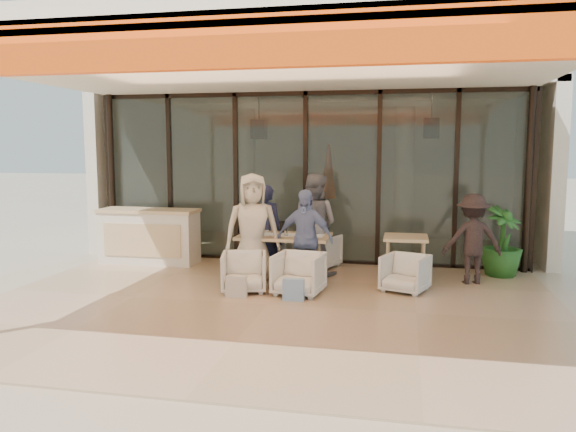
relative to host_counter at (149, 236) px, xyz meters
name	(u,v)px	position (x,y,z in m)	size (l,w,h in m)	color
ground	(268,306)	(2.84, -2.30, -0.53)	(70.00, 70.00, 0.00)	#C6B293
terrace_floor	(268,306)	(2.84, -2.30, -0.53)	(8.00, 6.00, 0.01)	tan
terrace_structure	(262,62)	(2.84, -2.56, 2.72)	(8.00, 6.00, 3.40)	silver
glass_storefront	(306,179)	(2.84, 0.70, 1.07)	(8.08, 0.10, 3.20)	#9EADA3
interior_block	(324,145)	(2.85, 3.02, 1.70)	(9.05, 3.62, 3.52)	silver
host_counter	(149,236)	(0.00, 0.00, 0.00)	(1.85, 0.65, 1.04)	silver
dining_table	(284,238)	(2.72, -0.67, 0.16)	(1.50, 0.90, 0.93)	#D9B584
chair_far_left	(273,248)	(2.31, 0.27, -0.20)	(0.65, 0.61, 0.67)	white
chair_far_right	(318,250)	(3.15, 0.27, -0.19)	(0.67, 0.63, 0.69)	white
chair_near_left	(244,270)	(2.31, -1.63, -0.19)	(0.66, 0.61, 0.68)	white
chair_near_right	(299,272)	(3.15, -1.63, -0.18)	(0.68, 0.64, 0.70)	white
diner_navy	(266,229)	(2.31, -0.23, 0.24)	(0.56, 0.37, 1.54)	#171A34
diner_grey	(314,224)	(3.15, -0.23, 0.34)	(0.85, 0.66, 1.75)	slate
diner_cream	(252,229)	(2.31, -1.13, 0.36)	(0.87, 0.57, 1.78)	beige
diner_periwinkle	(305,239)	(3.15, -1.13, 0.24)	(0.90, 0.38, 1.54)	#697EB0
tote_bag_cream	(236,288)	(2.31, -2.03, -0.36)	(0.30, 0.10, 0.34)	silver
tote_bag_blue	(294,291)	(3.15, -2.03, -0.36)	(0.30, 0.10, 0.34)	#99BFD8
side_table	(406,243)	(4.69, -0.41, 0.11)	(0.70, 0.70, 0.74)	#D9B584
side_chair	(405,272)	(4.69, -1.16, -0.21)	(0.62, 0.58, 0.64)	white
standing_woman	(472,239)	(5.73, -0.42, 0.20)	(0.94, 0.54, 1.45)	black
potted_palm	(502,242)	(6.28, 0.22, 0.07)	(0.67, 0.67, 1.20)	#1E5919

